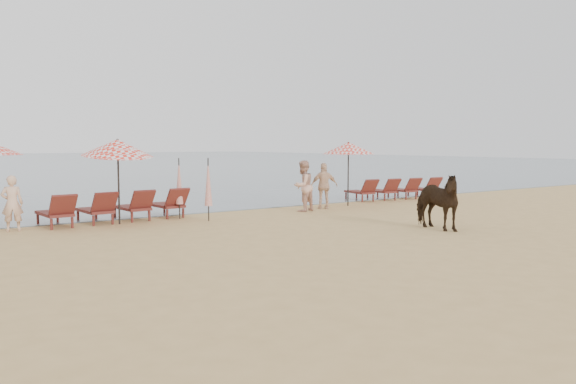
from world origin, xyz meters
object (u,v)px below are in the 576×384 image
(lounger_cluster_left, at_px, (117,207))
(beachgoer_right_b, at_px, (324,186))
(umbrella_closed_right, at_px, (208,182))
(umbrella_open_right, at_px, (348,148))
(umbrella_open_left_b, at_px, (118,148))
(cow, at_px, (435,201))
(beachgoer_right_a, at_px, (303,186))
(lounger_cluster_right, at_px, (395,189))
(umbrella_closed_left, at_px, (179,181))
(beachgoer_left, at_px, (12,203))

(lounger_cluster_left, height_order, beachgoer_right_b, beachgoer_right_b)
(umbrella_closed_right, xyz_separation_m, beachgoer_right_b, (5.09, 0.56, -0.36))
(umbrella_open_right, xyz_separation_m, umbrella_closed_right, (-6.49, -0.81, -1.04))
(umbrella_open_left_b, distance_m, cow, 9.50)
(umbrella_closed_right, bearing_deg, umbrella_open_right, 7.16)
(umbrella_closed_right, xyz_separation_m, beachgoer_right_a, (3.96, 0.35, -0.31))
(lounger_cluster_right, distance_m, beachgoer_right_a, 6.14)
(umbrella_open_right, relative_size, beachgoer_right_b, 1.46)
(lounger_cluster_left, bearing_deg, umbrella_open_left_b, -103.57)
(umbrella_closed_right, distance_m, beachgoer_right_b, 5.13)
(umbrella_open_right, bearing_deg, umbrella_closed_left, -172.67)
(lounger_cluster_right, xyz_separation_m, umbrella_open_left_b, (-12.48, -0.74, 1.87))
(lounger_cluster_right, height_order, beachgoer_right_a, beachgoer_right_a)
(lounger_cluster_right, bearing_deg, beachgoer_right_b, -158.78)
(umbrella_open_left_b, height_order, beachgoer_right_a, umbrella_open_left_b)
(umbrella_closed_left, bearing_deg, beachgoer_left, 177.50)
(beachgoer_left, bearing_deg, umbrella_closed_left, -168.67)
(lounger_cluster_left, distance_m, umbrella_closed_left, 2.11)
(beachgoer_right_b, bearing_deg, cow, 114.03)
(lounger_cluster_left, xyz_separation_m, beachgoer_right_a, (6.42, -1.08, 0.45))
(umbrella_open_right, distance_m, cow, 6.54)
(lounger_cluster_left, xyz_separation_m, lounger_cluster_right, (12.40, 0.23, -0.02))
(umbrella_open_left_b, bearing_deg, beachgoer_left, 173.80)
(umbrella_open_left_b, height_order, umbrella_closed_right, umbrella_open_left_b)
(lounger_cluster_left, height_order, umbrella_closed_right, umbrella_closed_right)
(umbrella_open_left_b, distance_m, beachgoer_right_b, 7.78)
(lounger_cluster_left, relative_size, cow, 2.32)
(umbrella_closed_right, relative_size, beachgoer_left, 1.27)
(umbrella_open_left_b, distance_m, beachgoer_right_a, 6.67)
(beachgoer_right_b, bearing_deg, beachgoer_left, 26.05)
(lounger_cluster_left, relative_size, umbrella_closed_right, 2.23)
(umbrella_closed_left, bearing_deg, umbrella_open_right, -1.70)
(lounger_cluster_left, height_order, umbrella_closed_left, umbrella_closed_left)
(umbrella_closed_left, bearing_deg, lounger_cluster_right, 3.51)
(umbrella_closed_left, xyz_separation_m, beachgoer_left, (-4.91, 0.21, -0.43))
(lounger_cluster_left, bearing_deg, umbrella_closed_right, -34.65)
(umbrella_open_left_b, relative_size, beachgoer_left, 1.71)
(umbrella_open_left_b, height_order, cow, umbrella_open_left_b)
(lounger_cluster_left, bearing_deg, beachgoer_right_b, -11.07)
(beachgoer_right_a, bearing_deg, lounger_cluster_left, -24.91)
(beachgoer_left, relative_size, beachgoer_right_b, 0.91)
(lounger_cluster_right, distance_m, beachgoer_left, 15.39)
(lounger_cluster_left, height_order, umbrella_open_left_b, umbrella_open_left_b)
(umbrella_closed_left, xyz_separation_m, beachgoer_right_b, (5.62, -0.46, -0.36))
(cow, relative_size, beachgoer_right_b, 1.11)
(lounger_cluster_right, height_order, umbrella_open_left_b, umbrella_open_left_b)
(umbrella_closed_left, relative_size, beachgoer_right_b, 1.15)
(cow, distance_m, beachgoer_right_b, 5.84)
(cow, bearing_deg, beachgoer_right_a, 102.14)
(umbrella_open_right, distance_m, umbrella_closed_left, 7.10)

